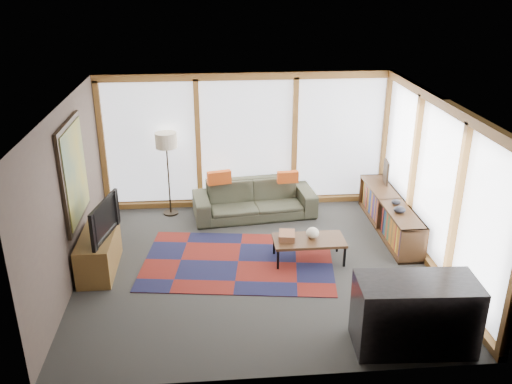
{
  "coord_description": "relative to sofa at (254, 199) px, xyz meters",
  "views": [
    {
      "loc": [
        -0.68,
        -7.38,
        4.36
      ],
      "look_at": [
        0.0,
        0.4,
        1.1
      ],
      "focal_mm": 38.0,
      "sensor_mm": 36.0,
      "label": 1
    }
  ],
  "objects": [
    {
      "name": "bar_counter",
      "position": [
        1.62,
        -3.96,
        0.13
      ],
      "size": [
        1.48,
        0.75,
        0.91
      ],
      "primitive_type": "cube",
      "rotation": [
        0.0,
        0.0,
        -0.05
      ],
      "color": "black",
      "rests_on": "ground"
    },
    {
      "name": "sofa",
      "position": [
        0.0,
        0.0,
        0.0
      ],
      "size": [
        2.33,
        1.12,
        0.66
      ],
      "primitive_type": "imported",
      "rotation": [
        0.0,
        0.0,
        0.11
      ],
      "color": "#343626",
      "rests_on": "ground"
    },
    {
      "name": "vase",
      "position": [
        0.78,
        -1.72,
        0.14
      ],
      "size": [
        0.21,
        0.21,
        0.18
      ],
      "primitive_type": "ellipsoid",
      "rotation": [
        0.0,
        0.0,
        -0.01
      ],
      "color": "silver",
      "rests_on": "coffee_table"
    },
    {
      "name": "rug",
      "position": [
        -0.4,
        -1.72,
        -0.32
      ],
      "size": [
        3.22,
        2.31,
        0.01
      ],
      "primitive_type": "cube",
      "rotation": [
        0.0,
        0.0,
        -0.13
      ],
      "color": "maroon",
      "rests_on": "ground"
    },
    {
      "name": "floor_lamp",
      "position": [
        -1.58,
        0.22,
        0.47
      ],
      "size": [
        0.4,
        0.4,
        1.6
      ],
      "primitive_type": null,
      "color": "black",
      "rests_on": "ground"
    },
    {
      "name": "pillow_left",
      "position": [
        -0.64,
        0.03,
        0.45
      ],
      "size": [
        0.46,
        0.23,
        0.24
      ],
      "primitive_type": "cube",
      "rotation": [
        0.0,
        0.0,
        0.23
      ],
      "color": "#BF4917",
      "rests_on": "sofa"
    },
    {
      "name": "room_envelope",
      "position": [
        0.4,
        -1.33,
        1.21
      ],
      "size": [
        5.52,
        5.02,
        2.62
      ],
      "color": "#493B37",
      "rests_on": "ground"
    },
    {
      "name": "ground",
      "position": [
        -0.1,
        -1.89,
        -0.33
      ],
      "size": [
        5.5,
        5.5,
        0.0
      ],
      "primitive_type": "plane",
      "color": "#2C2C29",
      "rests_on": "ground"
    },
    {
      "name": "television",
      "position": [
        -2.48,
        -1.82,
        0.56
      ],
      "size": [
        0.34,
        1.02,
        0.58
      ],
      "primitive_type": "imported",
      "rotation": [
        0.0,
        0.0,
        1.36
      ],
      "color": "black",
      "rests_on": "tv_console"
    },
    {
      "name": "bowl_a",
      "position": [
        2.29,
        -1.39,
        0.33
      ],
      "size": [
        0.24,
        0.24,
        0.1
      ],
      "primitive_type": "ellipsoid",
      "rotation": [
        0.0,
        0.0,
        0.23
      ],
      "color": "black",
      "rests_on": "bookshelf"
    },
    {
      "name": "bowl_b",
      "position": [
        2.34,
        -1.06,
        0.32
      ],
      "size": [
        0.17,
        0.17,
        0.08
      ],
      "primitive_type": "ellipsoid",
      "rotation": [
        0.0,
        0.0,
        0.06
      ],
      "color": "black",
      "rests_on": "bookshelf"
    },
    {
      "name": "bookshelf",
      "position": [
        2.33,
        -0.83,
        -0.02
      ],
      "size": [
        0.44,
        2.43,
        0.61
      ],
      "primitive_type": null,
      "color": "#36230F",
      "rests_on": "ground"
    },
    {
      "name": "book_stack",
      "position": [
        0.37,
        -1.72,
        0.1
      ],
      "size": [
        0.29,
        0.35,
        0.1
      ],
      "primitive_type": "cube",
      "rotation": [
        0.0,
        0.0,
        -0.16
      ],
      "color": "brown",
      "rests_on": "coffee_table"
    },
    {
      "name": "shelf_picture",
      "position": [
        2.46,
        -0.08,
        0.5
      ],
      "size": [
        0.08,
        0.33,
        0.43
      ],
      "primitive_type": "cube",
      "rotation": [
        0.0,
        0.0,
        -0.13
      ],
      "color": "black",
      "rests_on": "bookshelf"
    },
    {
      "name": "pillow_right",
      "position": [
        0.62,
        -0.02,
        0.44
      ],
      "size": [
        0.4,
        0.14,
        0.21
      ],
      "primitive_type": "cube",
      "rotation": [
        0.0,
        0.0,
        0.06
      ],
      "color": "#BF4917",
      "rests_on": "sofa"
    },
    {
      "name": "coffee_table",
      "position": [
        0.72,
        -1.77,
        -0.14
      ],
      "size": [
        1.13,
        0.57,
        0.38
      ],
      "primitive_type": null,
      "rotation": [
        0.0,
        0.0,
        0.01
      ],
      "color": "#36230F",
      "rests_on": "ground"
    },
    {
      "name": "tv_console",
      "position": [
        -2.55,
        -1.78,
        -0.03
      ],
      "size": [
        0.5,
        1.2,
        0.6
      ],
      "primitive_type": "cube",
      "color": "brown",
      "rests_on": "ground"
    }
  ]
}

